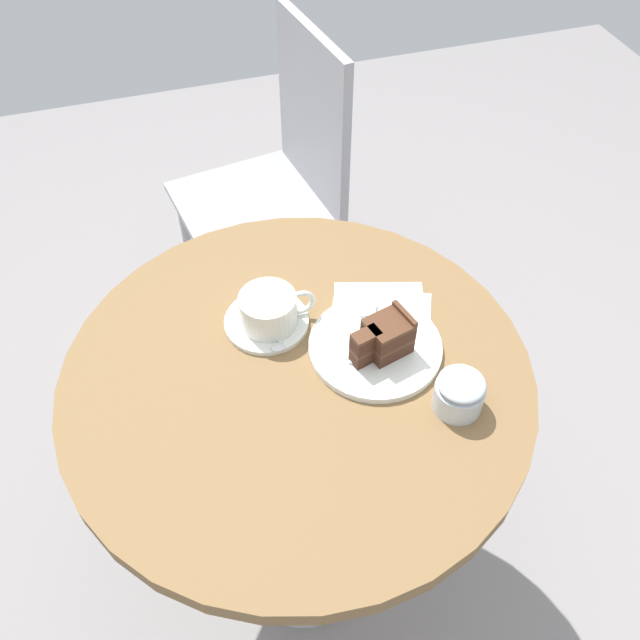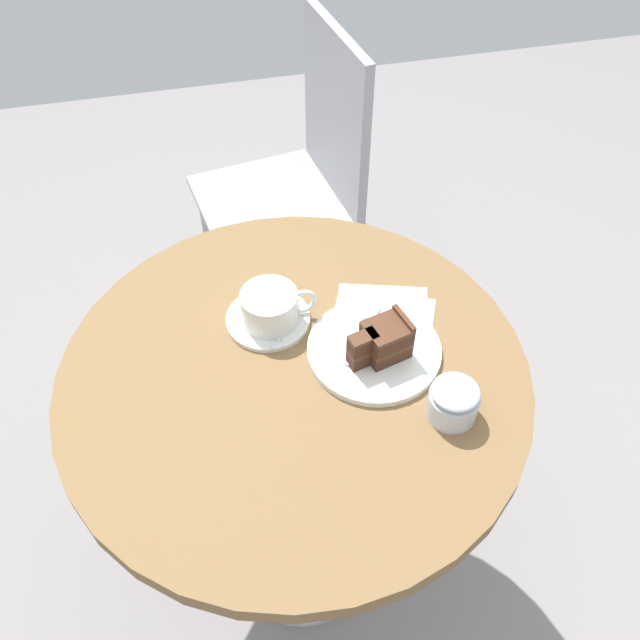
# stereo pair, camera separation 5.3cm
# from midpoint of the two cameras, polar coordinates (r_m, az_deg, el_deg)

# --- Properties ---
(ground_plane) EXTENTS (4.40, 4.40, 0.01)m
(ground_plane) POSITION_cam_midpoint_polar(r_m,az_deg,el_deg) (1.71, -2.24, -19.14)
(ground_plane) COLOR gray
(ground_plane) RESTS_ON ground
(cafe_table) EXTENTS (0.75, 0.75, 0.72)m
(cafe_table) POSITION_cam_midpoint_polar(r_m,az_deg,el_deg) (1.18, -3.10, -7.87)
(cafe_table) COLOR brown
(cafe_table) RESTS_ON ground
(saucer) EXTENTS (0.14, 0.14, 0.01)m
(saucer) POSITION_cam_midpoint_polar(r_m,az_deg,el_deg) (1.14, -5.83, -0.17)
(saucer) COLOR silver
(saucer) RESTS_ON cafe_table
(coffee_cup) EXTENTS (0.13, 0.09, 0.06)m
(coffee_cup) POSITION_cam_midpoint_polar(r_m,az_deg,el_deg) (1.11, -5.63, 0.89)
(coffee_cup) COLOR silver
(coffee_cup) RESTS_ON saucer
(teaspoon) EXTENTS (0.07, 0.09, 0.00)m
(teaspoon) POSITION_cam_midpoint_polar(r_m,az_deg,el_deg) (1.11, -4.46, -1.22)
(teaspoon) COLOR silver
(teaspoon) RESTS_ON saucer
(cake_plate) EXTENTS (0.22, 0.22, 0.01)m
(cake_plate) POSITION_cam_midpoint_polar(r_m,az_deg,el_deg) (1.10, 3.31, -2.30)
(cake_plate) COLOR silver
(cake_plate) RESTS_ON cafe_table
(cake_slice) EXTENTS (0.11, 0.07, 0.07)m
(cake_slice) POSITION_cam_midpoint_polar(r_m,az_deg,el_deg) (1.06, 4.05, -1.50)
(cake_slice) COLOR #422619
(cake_slice) RESTS_ON cake_plate
(fork) EXTENTS (0.09, 0.12, 0.00)m
(fork) POSITION_cam_midpoint_polar(r_m,az_deg,el_deg) (1.12, 2.37, -0.47)
(fork) COLOR silver
(fork) RESTS_ON cake_plate
(napkin) EXTENTS (0.22, 0.23, 0.00)m
(napkin) POSITION_cam_midpoint_polar(r_m,az_deg,el_deg) (1.14, 3.79, -0.09)
(napkin) COLOR silver
(napkin) RESTS_ON cafe_table
(cafe_chair) EXTENTS (0.43, 0.43, 0.88)m
(cafe_chair) POSITION_cam_midpoint_polar(r_m,az_deg,el_deg) (1.81, -4.02, 12.38)
(cafe_chair) COLOR #9E9EA3
(cafe_chair) RESTS_ON ground
(sugar_pot) EXTENTS (0.08, 0.08, 0.07)m
(sugar_pot) POSITION_cam_midpoint_polar(r_m,az_deg,el_deg) (1.03, 10.22, -6.08)
(sugar_pot) COLOR silver
(sugar_pot) RESTS_ON cafe_table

